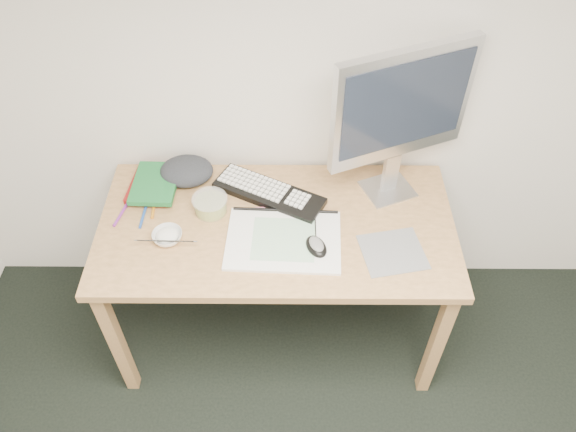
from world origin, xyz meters
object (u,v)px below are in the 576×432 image
desk (277,238)px  rice_bowl (168,237)px  monitor (402,109)px  keyboard (269,193)px  sketchpad (283,240)px

desk → rice_bowl: bearing=-168.8°
monitor → rice_bowl: bearing=174.8°
keyboard → rice_bowl: bearing=-120.1°
sketchpad → rice_bowl: (-0.44, 0.01, 0.01)m
monitor → keyboard: bearing=161.4°
desk → keyboard: 0.19m
keyboard → monitor: size_ratio=0.71×
desk → rice_bowl: 0.43m
desk → sketchpad: sketchpad is taller
desk → keyboard: size_ratio=3.04×
desk → monitor: monitor is taller
monitor → rice_bowl: (-0.87, -0.28, -0.39)m
sketchpad → monitor: bearing=36.1°
keyboard → monitor: (0.49, 0.04, 0.39)m
monitor → rice_bowl: 0.99m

